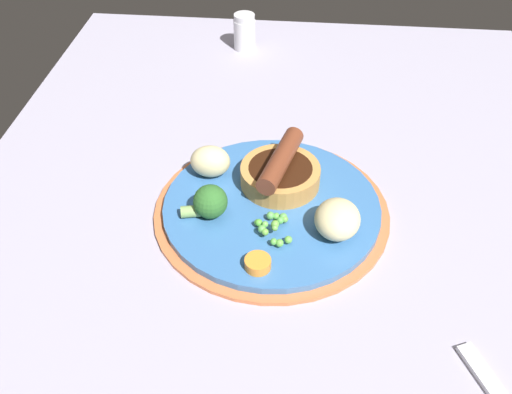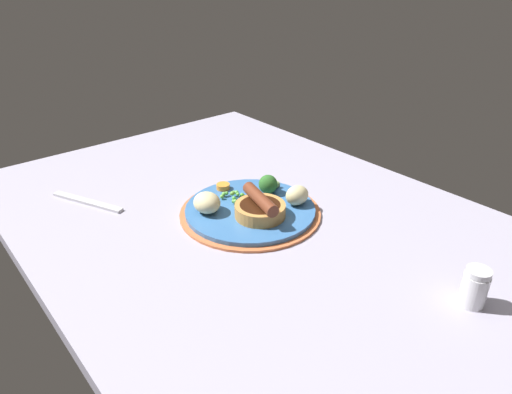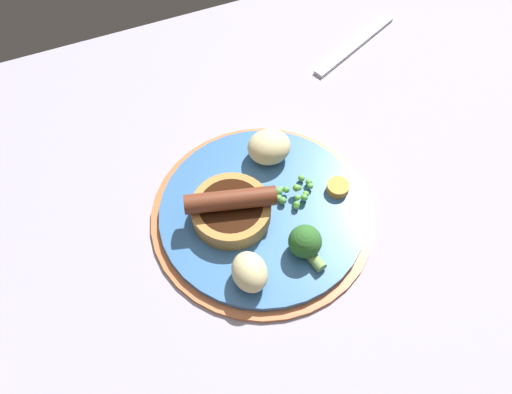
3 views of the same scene
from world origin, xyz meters
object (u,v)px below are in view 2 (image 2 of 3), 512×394
object	(u,v)px
dinner_plate	(250,211)
salt_shaker	(475,287)
potato_chunk_0	(207,203)
pea_pile	(234,196)
broccoli_floret_near	(268,184)
potato_chunk_1	(297,195)
sausage_pudding	(260,208)
carrot_slice_0	(223,186)
fork	(87,202)

from	to	relation	value
dinner_plate	salt_shaker	distance (cm)	42.85
potato_chunk_0	salt_shaker	size ratio (longest dim) A/B	0.92
dinner_plate	pea_pile	size ratio (longest dim) A/B	5.32
broccoli_floret_near	potato_chunk_1	bearing A→B (deg)	85.77
salt_shaker	broccoli_floret_near	bearing A→B (deg)	-178.80
dinner_plate	broccoli_floret_near	world-z (taller)	broccoli_floret_near
potato_chunk_1	sausage_pudding	bearing A→B (deg)	-96.89
potato_chunk_1	potato_chunk_0	bearing A→B (deg)	-119.81
pea_pile	salt_shaker	size ratio (longest dim) A/B	0.86
potato_chunk_1	carrot_slice_0	size ratio (longest dim) A/B	1.75
potato_chunk_0	carrot_slice_0	size ratio (longest dim) A/B	2.00
fork	pea_pile	bearing A→B (deg)	23.55
sausage_pudding	salt_shaker	xyz separation A→B (cm)	(38.12, 8.80, -0.14)
broccoli_floret_near	salt_shaker	bearing A→B (deg)	79.03
broccoli_floret_near	carrot_slice_0	distance (cm)	9.99
potato_chunk_0	salt_shaker	bearing A→B (deg)	18.72
potato_chunk_1	fork	world-z (taller)	potato_chunk_1
pea_pile	broccoli_floret_near	size ratio (longest dim) A/B	0.95
fork	salt_shaker	xyz separation A→B (cm)	(67.42, 31.49, 2.76)
broccoli_floret_near	sausage_pudding	bearing A→B (deg)	27.06
carrot_slice_0	salt_shaker	world-z (taller)	salt_shaker
potato_chunk_0	potato_chunk_1	bearing A→B (deg)	60.19
sausage_pudding	potato_chunk_1	world-z (taller)	sausage_pudding
salt_shaker	dinner_plate	bearing A→B (deg)	-169.21
dinner_plate	broccoli_floret_near	bearing A→B (deg)	109.63
pea_pile	potato_chunk_0	xyz separation A→B (cm)	(0.54, -7.11, 1.19)
carrot_slice_0	salt_shaker	bearing A→B (deg)	7.96
broccoli_floret_near	potato_chunk_0	bearing A→B (deg)	-18.02
dinner_plate	pea_pile	world-z (taller)	pea_pile
potato_chunk_0	salt_shaker	xyz separation A→B (cm)	(46.05, 15.60, -0.36)
dinner_plate	pea_pile	xyz separation A→B (cm)	(-4.57, -0.48, 1.66)
broccoli_floret_near	fork	world-z (taller)	broccoli_floret_near
dinner_plate	salt_shaker	bearing A→B (deg)	10.79
sausage_pudding	broccoli_floret_near	size ratio (longest dim) A/B	2.01
potato_chunk_1	salt_shaker	world-z (taller)	salt_shaker
dinner_plate	potato_chunk_1	world-z (taller)	potato_chunk_1
dinner_plate	potato_chunk_0	xyz separation A→B (cm)	(-4.03, -7.59, 2.86)
potato_chunk_0	potato_chunk_1	world-z (taller)	same
carrot_slice_0	fork	world-z (taller)	carrot_slice_0
pea_pile	potato_chunk_0	world-z (taller)	potato_chunk_0
sausage_pudding	fork	xyz separation A→B (cm)	(-29.30, -22.69, -2.90)
dinner_plate	carrot_slice_0	bearing A→B (deg)	175.95
dinner_plate	sausage_pudding	xyz separation A→B (cm)	(3.90, -0.79, 2.64)
dinner_plate	potato_chunk_0	distance (cm)	9.06
sausage_pudding	potato_chunk_1	xyz separation A→B (cm)	(1.08, 8.92, 0.18)
pea_pile	fork	xyz separation A→B (cm)	(-20.83, -23.00, -1.93)
dinner_plate	potato_chunk_0	world-z (taller)	potato_chunk_0
dinner_plate	potato_chunk_1	size ratio (longest dim) A/B	5.66
pea_pile	broccoli_floret_near	distance (cm)	7.91
potato_chunk_1	carrot_slice_0	xyz separation A→B (cm)	(-15.08, -7.40, -1.41)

